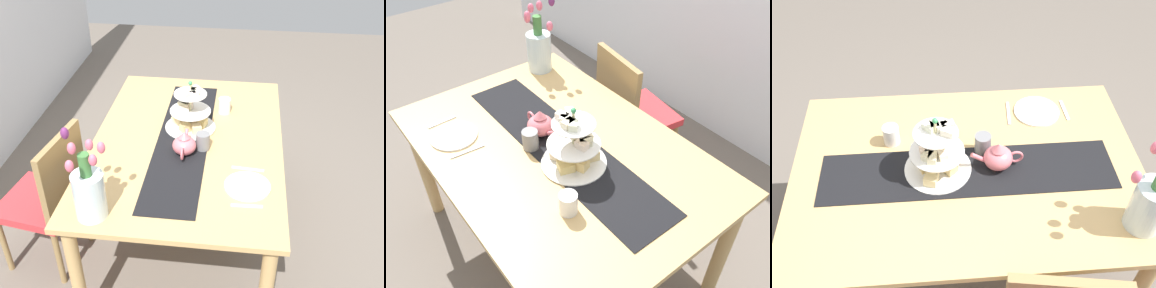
% 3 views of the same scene
% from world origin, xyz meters
% --- Properties ---
extents(ground_plane, '(8.00, 8.00, 0.00)m').
position_xyz_m(ground_plane, '(0.00, 0.00, 0.00)').
color(ground_plane, '#6B6056').
extents(dining_table, '(1.58, 1.07, 0.77)m').
position_xyz_m(dining_table, '(0.00, 0.00, 0.67)').
color(dining_table, tan).
rests_on(dining_table, ground_plane).
extents(chair_left, '(0.48, 0.48, 0.91)m').
position_xyz_m(chair_left, '(-0.27, 0.77, 0.50)').
color(chair_left, olive).
rests_on(chair_left, ground_plane).
extents(table_runner, '(1.31, 0.29, 0.00)m').
position_xyz_m(table_runner, '(0.00, 0.02, 0.77)').
color(table_runner, black).
rests_on(table_runner, dining_table).
extents(tiered_cake_stand, '(0.30, 0.30, 0.30)m').
position_xyz_m(tiered_cake_stand, '(0.13, 0.00, 0.86)').
color(tiered_cake_stand, beige).
rests_on(tiered_cake_stand, table_runner).
extents(teapot, '(0.24, 0.13, 0.14)m').
position_xyz_m(teapot, '(-0.14, 0.00, 0.82)').
color(teapot, '#D66B75').
rests_on(teapot, table_runner).
extents(tulip_vase, '(0.24, 0.19, 0.44)m').
position_xyz_m(tulip_vase, '(-0.67, 0.35, 0.91)').
color(tulip_vase, silver).
rests_on(tulip_vase, dining_table).
extents(dinner_plate_left, '(0.23, 0.23, 0.01)m').
position_xyz_m(dinner_plate_left, '(-0.38, -0.35, 0.77)').
color(dinner_plate_left, white).
rests_on(dinner_plate_left, dining_table).
extents(fork_left, '(0.02, 0.15, 0.01)m').
position_xyz_m(fork_left, '(-0.53, -0.35, 0.77)').
color(fork_left, silver).
rests_on(fork_left, dining_table).
extents(knife_left, '(0.03, 0.17, 0.01)m').
position_xyz_m(knife_left, '(-0.24, -0.35, 0.77)').
color(knife_left, silver).
rests_on(knife_left, dining_table).
extents(mug_grey, '(0.08, 0.08, 0.09)m').
position_xyz_m(mug_grey, '(-0.08, -0.10, 0.82)').
color(mug_grey, slate).
rests_on(mug_grey, table_runner).
extents(mug_white_text, '(0.08, 0.08, 0.09)m').
position_xyz_m(mug_white_text, '(0.34, -0.19, 0.81)').
color(mug_white_text, white).
rests_on(mug_white_text, dining_table).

